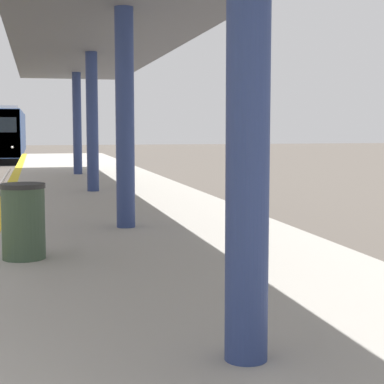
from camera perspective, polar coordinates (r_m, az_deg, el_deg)
name	(u,v)px	position (r m, az deg, el deg)	size (l,w,h in m)	color
train	(8,134)	(57.97, -16.06, 4.99)	(2.67, 22.34, 4.29)	black
station_canopy	(104,35)	(14.01, -7.85, 13.62)	(3.98, 25.45, 3.82)	navy
trash_bin	(23,221)	(8.42, -14.76, -2.51)	(0.57, 0.57, 0.96)	#384C38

